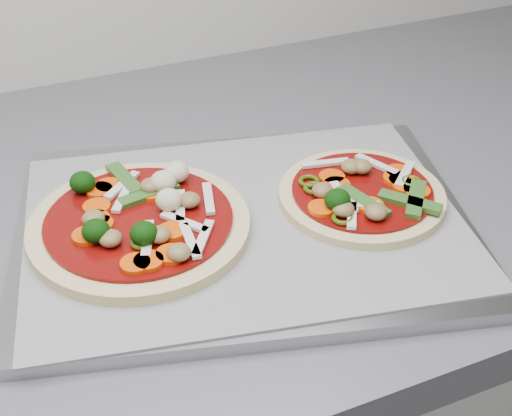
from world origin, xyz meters
name	(u,v)px	position (x,y,z in m)	size (l,w,h in m)	color
baking_tray	(244,226)	(0.67, 1.22, 0.91)	(0.41, 0.30, 0.01)	#9C9CA1
parchment	(244,220)	(0.67, 1.22, 0.91)	(0.39, 0.28, 0.00)	gray
pizza_left	(140,221)	(0.58, 1.24, 0.93)	(0.20, 0.20, 0.03)	#DAC186
pizza_right	(361,194)	(0.78, 1.20, 0.92)	(0.17, 0.17, 0.03)	#DAC186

